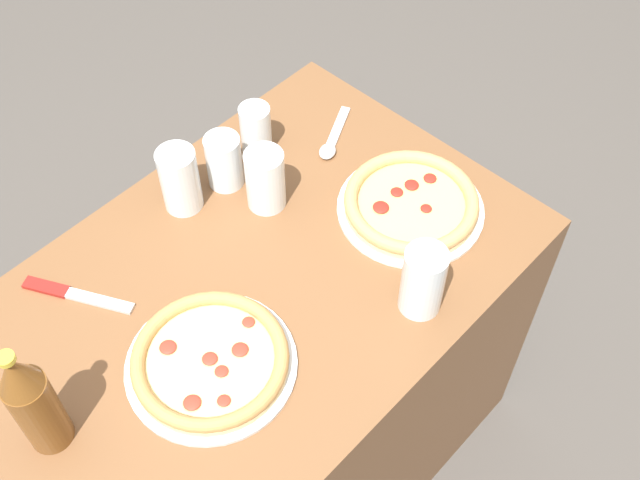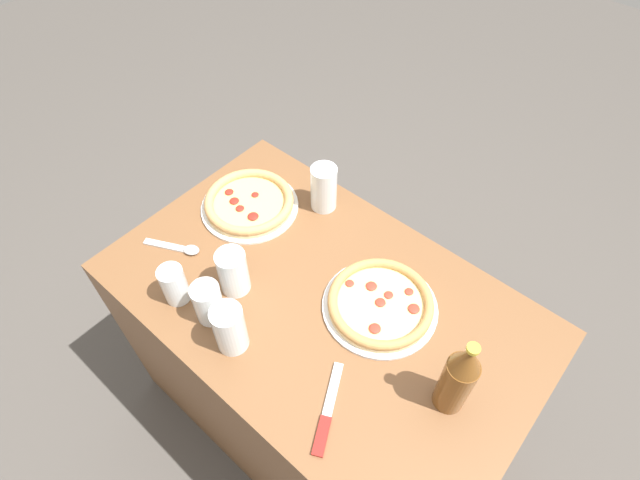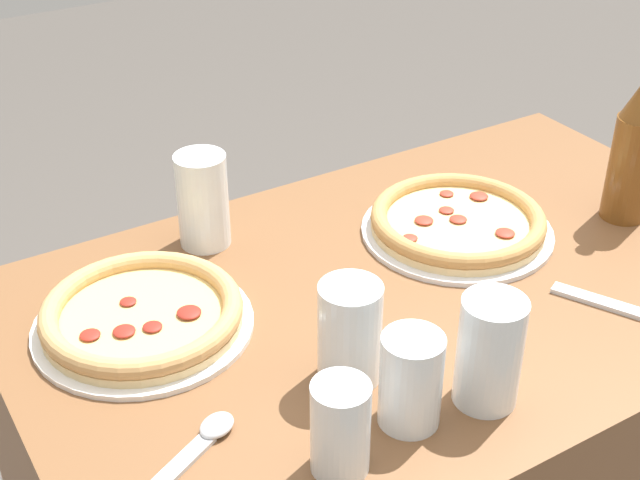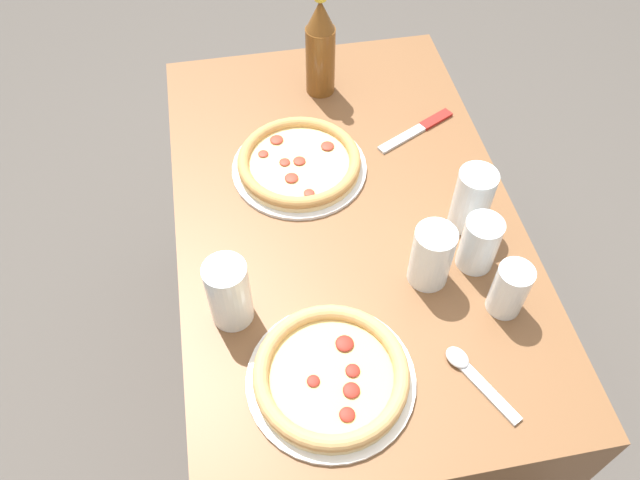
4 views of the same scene
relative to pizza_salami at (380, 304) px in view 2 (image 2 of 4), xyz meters
name	(u,v)px [view 2 (image 2 of 4)]	position (x,y,z in m)	size (l,w,h in m)	color
ground_plane	(321,407)	(0.13, 0.07, -0.79)	(8.00, 8.00, 0.00)	#4C4742
table	(321,362)	(0.13, 0.07, -0.40)	(1.14, 0.70, 0.77)	brown
pizza_salami	(380,304)	(0.00, 0.00, 0.00)	(0.30, 0.30, 0.04)	silver
pizza_veggie	(249,203)	(0.51, -0.03, 0.00)	(0.29, 0.29, 0.04)	white
glass_red_wine	(233,273)	(0.33, 0.20, 0.04)	(0.08, 0.08, 0.13)	white
glass_mango_juice	(209,304)	(0.31, 0.30, 0.03)	(0.07, 0.07, 0.12)	white
glass_lemonade	(324,190)	(0.34, -0.18, 0.05)	(0.08, 0.08, 0.15)	white
glass_iced_tea	(230,330)	(0.21, 0.31, 0.04)	(0.08, 0.08, 0.14)	white
glass_orange_juice	(175,286)	(0.42, 0.32, 0.03)	(0.06, 0.06, 0.11)	white
beer_bottle	(459,377)	(-0.26, 0.10, 0.10)	(0.07, 0.07, 0.25)	brown
knife	(328,412)	(-0.07, 0.29, -0.02)	(0.12, 0.20, 0.01)	maroon
spoon	(182,248)	(0.53, 0.21, -0.01)	(0.16, 0.10, 0.02)	silver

